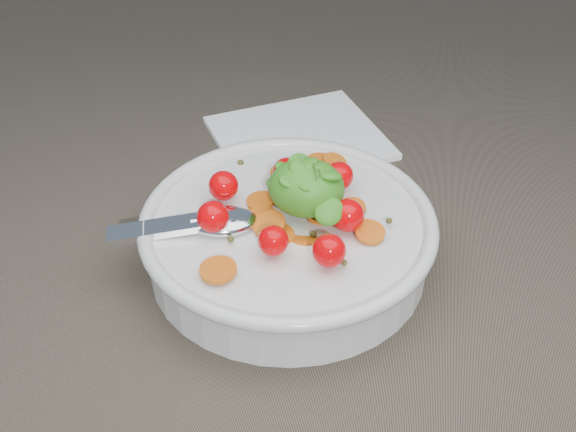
# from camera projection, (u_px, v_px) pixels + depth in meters

# --- Properties ---
(ground) EXTENTS (6.00, 6.00, 0.00)m
(ground) POSITION_uv_depth(u_px,v_px,m) (293.00, 243.00, 0.67)
(ground) COLOR brown
(ground) RESTS_ON ground
(bowl) EXTENTS (0.28, 0.26, 0.11)m
(bowl) POSITION_uv_depth(u_px,v_px,m) (288.00, 236.00, 0.63)
(bowl) COLOR silver
(bowl) RESTS_ON ground
(napkin) EXTENTS (0.23, 0.22, 0.01)m
(napkin) POSITION_uv_depth(u_px,v_px,m) (299.00, 138.00, 0.80)
(napkin) COLOR white
(napkin) RESTS_ON ground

